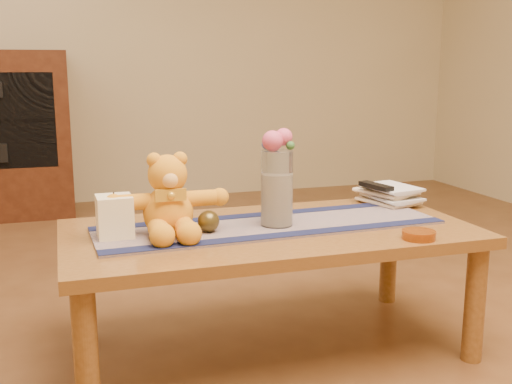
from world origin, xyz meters
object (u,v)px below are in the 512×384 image
object	(u,v)px
teddy_bear	(168,196)
amber_dish	(419,235)
tv_remote	(376,186)
glass_vase	(277,188)
pillar_candle	(115,216)
book_bottom	(373,204)
bronze_ball	(209,221)

from	to	relation	value
teddy_bear	amber_dish	world-z (taller)	teddy_bear
teddy_bear	tv_remote	bearing A→B (deg)	12.46
glass_vase	pillar_candle	bearing A→B (deg)	177.54
teddy_bear	glass_vase	size ratio (longest dim) A/B	1.44
book_bottom	amber_dish	size ratio (longest dim) A/B	2.06
tv_remote	amber_dish	xyz separation A→B (m)	(-0.09, -0.46, -0.07)
pillar_candle	book_bottom	bearing A→B (deg)	9.13
pillar_candle	bronze_ball	xyz separation A→B (m)	(0.30, -0.04, -0.03)
teddy_bear	glass_vase	world-z (taller)	glass_vase
teddy_bear	pillar_candle	xyz separation A→B (m)	(-0.17, 0.01, -0.06)
book_bottom	pillar_candle	bearing A→B (deg)	173.59
teddy_bear	tv_remote	xyz separation A→B (m)	(0.85, 0.17, -0.05)
pillar_candle	amber_dish	world-z (taller)	pillar_candle
bronze_ball	amber_dish	xyz separation A→B (m)	(0.63, -0.26, -0.03)
pillar_candle	bronze_ball	distance (m)	0.30
pillar_candle	glass_vase	xyz separation A→B (m)	(0.54, -0.02, 0.06)
amber_dish	book_bottom	bearing A→B (deg)	79.24
glass_vase	tv_remote	distance (m)	0.51
bronze_ball	tv_remote	bearing A→B (deg)	14.97
teddy_bear	tv_remote	size ratio (longest dim) A/B	2.34
tv_remote	amber_dish	distance (m)	0.47
book_bottom	amber_dish	world-z (taller)	amber_dish
book_bottom	amber_dish	xyz separation A→B (m)	(-0.09, -0.47, 0.00)
teddy_bear	bronze_ball	size ratio (longest dim) A/B	5.17
pillar_candle	bronze_ball	bearing A→B (deg)	-7.45
glass_vase	book_bottom	distance (m)	0.53
glass_vase	bronze_ball	distance (m)	0.26
pillar_candle	glass_vase	distance (m)	0.55
glass_vase	book_bottom	xyz separation A→B (m)	(0.48, 0.19, -0.13)
pillar_candle	tv_remote	size ratio (longest dim) A/B	0.84
pillar_candle	bronze_ball	world-z (taller)	pillar_candle
bronze_ball	book_bottom	bearing A→B (deg)	15.73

